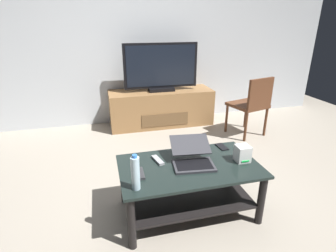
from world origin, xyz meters
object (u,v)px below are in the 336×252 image
(media_cabinet, at_px, (161,108))
(laptop, at_px, (192,157))
(tv_remote, at_px, (141,173))
(coffee_table, at_px, (189,180))
(dining_chair, at_px, (252,103))
(television, at_px, (161,68))
(cell_phone, at_px, (222,147))
(router_box, at_px, (242,153))
(soundbar_remote, at_px, (158,160))
(water_bottle_near, at_px, (135,173))

(media_cabinet, height_order, laptop, laptop)
(laptop, relative_size, tv_remote, 2.53)
(coffee_table, relative_size, dining_chair, 1.33)
(television, relative_size, cell_phone, 7.83)
(television, relative_size, router_box, 8.17)
(dining_chair, distance_m, soundbar_remote, 2.00)
(water_bottle_near, distance_m, cell_phone, 0.97)
(cell_phone, bearing_deg, television, 89.65)
(television, bearing_deg, media_cabinet, 90.00)
(media_cabinet, xyz_separation_m, television, (0.00, -0.02, 0.61))
(water_bottle_near, height_order, tv_remote, water_bottle_near)
(coffee_table, xyz_separation_m, soundbar_remote, (-0.23, 0.13, 0.15))
(water_bottle_near, bearing_deg, router_box, 10.90)
(media_cabinet, distance_m, laptop, 2.08)
(dining_chair, bearing_deg, laptop, -135.45)
(coffee_table, bearing_deg, cell_phone, 31.16)
(tv_remote, bearing_deg, media_cabinet, 74.43)
(media_cabinet, bearing_deg, coffee_table, -96.92)
(coffee_table, distance_m, soundbar_remote, 0.30)
(cell_phone, relative_size, tv_remote, 0.88)
(laptop, height_order, router_box, laptop)
(media_cabinet, bearing_deg, television, -90.00)
(television, height_order, cell_phone, television)
(coffee_table, xyz_separation_m, laptop, (0.03, 0.03, 0.20))
(laptop, relative_size, soundbar_remote, 2.53)
(dining_chair, distance_m, router_box, 1.65)
(television, bearing_deg, cell_phone, -85.69)
(router_box, bearing_deg, cell_phone, 100.39)
(television, distance_m, laptop, 2.08)
(coffee_table, relative_size, television, 1.02)
(coffee_table, height_order, cell_phone, cell_phone)
(coffee_table, xyz_separation_m, water_bottle_near, (-0.46, -0.21, 0.26))
(television, distance_m, soundbar_remote, 2.05)
(coffee_table, bearing_deg, router_box, -5.01)
(dining_chair, distance_m, water_bottle_near, 2.39)
(media_cabinet, bearing_deg, soundbar_remote, -103.83)
(soundbar_remote, bearing_deg, water_bottle_near, -136.60)
(television, distance_m, router_box, 2.15)
(media_cabinet, xyz_separation_m, soundbar_remote, (-0.48, -1.97, 0.19))
(media_cabinet, height_order, water_bottle_near, water_bottle_near)
(laptop, height_order, tv_remote, laptop)
(coffee_table, height_order, soundbar_remote, soundbar_remote)
(router_box, distance_m, tv_remote, 0.84)
(media_cabinet, distance_m, television, 0.61)
(cell_phone, bearing_deg, tv_remote, -165.21)
(coffee_table, height_order, television, television)
(dining_chair, height_order, router_box, dining_chair)
(coffee_table, relative_size, router_box, 8.31)
(water_bottle_near, height_order, soundbar_remote, water_bottle_near)
(media_cabinet, height_order, soundbar_remote, media_cabinet)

